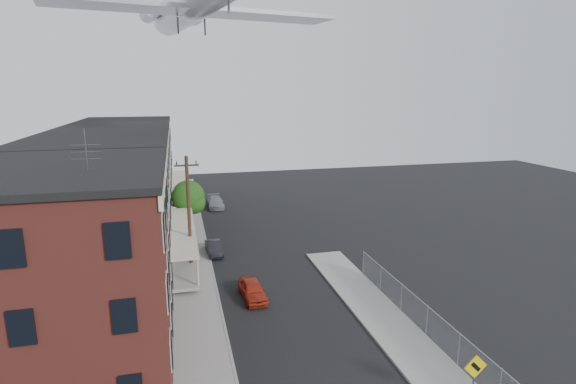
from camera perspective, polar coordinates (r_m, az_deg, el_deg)
The scene contains 18 objects.
sidewalk_left at distance 41.85m, azimuth -12.29°, elevation -6.55°, with size 3.00×62.00×0.12m, color gray.
sidewalk_right at distance 28.09m, azimuth 13.28°, elevation -16.67°, with size 3.00×26.00×0.12m, color gray.
curb_left at distance 41.89m, azimuth -10.30°, elevation -6.42°, with size 0.15×62.00×0.14m, color gray.
curb_right at distance 27.51m, azimuth 10.47°, elevation -17.18°, with size 0.15×26.00×0.14m, color gray.
corner_building at distance 24.79m, azimuth -26.77°, elevation -8.83°, with size 10.31×12.30×12.15m.
row_house_a at distance 33.67m, azimuth -23.31°, elevation -3.05°, with size 11.98×7.00×10.30m.
row_house_b at distance 40.39m, azimuth -21.80°, elevation -0.41°, with size 11.98×7.00×10.30m.
row_house_c at distance 47.19m, azimuth -20.73°, elevation 1.48°, with size 11.98×7.00×10.30m.
row_house_d at distance 54.04m, azimuth -19.92°, elevation 2.89°, with size 11.98×7.00×10.30m.
row_house_e at distance 60.93m, azimuth -19.30°, elevation 3.98°, with size 11.98×7.00×10.30m.
chainlink_fence at distance 27.56m, azimuth 17.24°, elevation -15.31°, with size 0.06×18.06×1.90m.
warning_sign at distance 22.17m, azimuth 22.61°, elevation -20.56°, with size 1.10×0.11×2.80m.
utility_pole at distance 34.75m, azimuth -12.47°, elevation -2.59°, with size 1.80×0.26×9.00m.
street_tree at distance 44.68m, azimuth -12.39°, elevation -0.79°, with size 3.22×3.20×5.20m.
car_near at distance 30.94m, azimuth -4.53°, elevation -12.27°, with size 1.48×3.67×1.25m, color #A72915.
car_mid at distance 39.11m, azimuth -9.38°, elevation -7.02°, with size 1.20×3.45×1.14m, color black.
car_far at distance 54.34m, azimuth -9.20°, elevation -1.29°, with size 1.80×4.43×1.29m, color gray.
airplane at distance 43.36m, azimuth -12.16°, elevation 22.51°, with size 24.50×27.99×8.04m.
Camera 1 is at (-6.25, -15.55, 13.72)m, focal length 28.00 mm.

